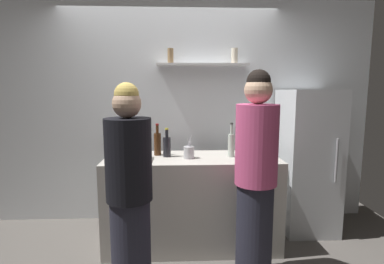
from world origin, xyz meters
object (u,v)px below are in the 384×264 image
object	(u,v)px
water_bottle_plastic	(245,145)
person_blonde	(130,195)
person_pink_top	(256,178)
wine_bottle_green_glass	(266,144)
baking_pan	(133,157)
wine_bottle_dark_glass	(167,146)
wine_bottle_amber_glass	(157,143)
wine_bottle_pale_glass	(231,144)
refrigerator	(307,160)
utensil_holder	(189,152)

from	to	relation	value
water_bottle_plastic	person_blonde	distance (m)	1.38
person_pink_top	person_blonde	size ratio (longest dim) A/B	1.06
wine_bottle_green_glass	baking_pan	bearing A→B (deg)	-171.94
wine_bottle_dark_glass	person_blonde	bearing A→B (deg)	-107.67
wine_bottle_amber_glass	wine_bottle_pale_glass	distance (m)	0.74
water_bottle_plastic	person_blonde	size ratio (longest dim) A/B	0.13
refrigerator	wine_bottle_green_glass	size ratio (longest dim) A/B	5.43
wine_bottle_amber_glass	wine_bottle_green_glass	bearing A→B (deg)	-1.20
utensil_holder	baking_pan	bearing A→B (deg)	-174.40
refrigerator	wine_bottle_dark_glass	xyz separation A→B (m)	(-1.55, -0.29, 0.23)
refrigerator	person_blonde	world-z (taller)	person_blonde
refrigerator	wine_bottle_green_glass	world-z (taller)	refrigerator
baking_pan	water_bottle_plastic	xyz separation A→B (m)	(1.12, 0.23, 0.07)
utensil_holder	wine_bottle_green_glass	world-z (taller)	wine_bottle_green_glass
wine_bottle_pale_glass	person_blonde	xyz separation A→B (m)	(-0.89, -0.75, -0.24)
wine_bottle_pale_glass	person_blonde	bearing A→B (deg)	-139.70
person_blonde	wine_bottle_pale_glass	bearing A→B (deg)	142.96
wine_bottle_green_glass	person_blonde	world-z (taller)	person_blonde
water_bottle_plastic	person_pink_top	world-z (taller)	person_pink_top
utensil_holder	person_blonde	bearing A→B (deg)	-123.58
baking_pan	wine_bottle_amber_glass	size ratio (longest dim) A/B	1.06
refrigerator	wine_bottle_pale_glass	size ratio (longest dim) A/B	4.64
wine_bottle_amber_glass	person_blonde	size ratio (longest dim) A/B	0.20
wine_bottle_pale_glass	water_bottle_plastic	bearing A→B (deg)	36.62
baking_pan	wine_bottle_dark_glass	world-z (taller)	wine_bottle_dark_glass
wine_bottle_pale_glass	person_pink_top	distance (m)	0.61
wine_bottle_green_glass	person_pink_top	size ratio (longest dim) A/B	0.17
refrigerator	wine_bottle_pale_glass	world-z (taller)	refrigerator
baking_pan	wine_bottle_amber_glass	xyz separation A→B (m)	(0.22, 0.21, 0.10)
water_bottle_plastic	person_blonde	world-z (taller)	person_blonde
refrigerator	wine_bottle_dark_glass	distance (m)	1.59
wine_bottle_green_glass	wine_bottle_dark_glass	bearing A→B (deg)	-177.01
refrigerator	person_blonde	bearing A→B (deg)	-149.08
utensil_holder	water_bottle_plastic	size ratio (longest dim) A/B	1.04
refrigerator	person_pink_top	distance (m)	1.21
utensil_holder	wine_bottle_green_glass	distance (m)	0.81
wine_bottle_amber_glass	refrigerator	bearing A→B (deg)	7.53
wine_bottle_dark_glass	person_blonde	size ratio (longest dim) A/B	0.18
refrigerator	utensil_holder	distance (m)	1.40
baking_pan	utensil_holder	size ratio (longest dim) A/B	1.53
wine_bottle_dark_glass	wine_bottle_pale_glass	size ratio (longest dim) A/B	0.84
wine_bottle_green_glass	refrigerator	bearing A→B (deg)	24.13
wine_bottle_dark_glass	water_bottle_plastic	world-z (taller)	wine_bottle_dark_glass
wine_bottle_amber_glass	person_blonde	world-z (taller)	person_blonde
wine_bottle_dark_glass	wine_bottle_amber_glass	xyz separation A→B (m)	(-0.10, 0.08, 0.02)
refrigerator	baking_pan	size ratio (longest dim) A/B	4.63
water_bottle_plastic	utensil_holder	bearing A→B (deg)	-163.45
refrigerator	baking_pan	distance (m)	1.92
wine_bottle_green_glass	person_blonde	size ratio (longest dim) A/B	0.18
utensil_holder	wine_bottle_amber_glass	distance (m)	0.36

